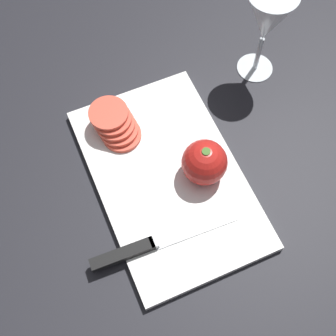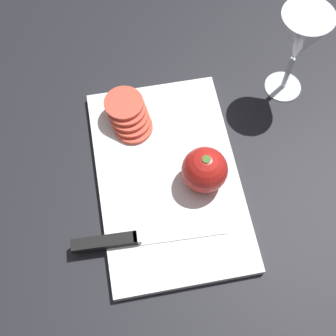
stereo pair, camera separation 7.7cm
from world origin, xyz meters
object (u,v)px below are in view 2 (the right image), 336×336
knife (122,240)px  tomato_slice_stack_near (129,115)px  wine_glass (300,40)px  whole_tomato (205,170)px

knife → tomato_slice_stack_near: tomato_slice_stack_near is taller
tomato_slice_stack_near → wine_glass: bearing=96.3°
knife → tomato_slice_stack_near: 0.22m
knife → whole_tomato: bearing=30.7°
wine_glass → knife: wine_glass is taller
wine_glass → tomato_slice_stack_near: size_ratio=1.89×
knife → tomato_slice_stack_near: (-0.22, 0.04, 0.02)m
tomato_slice_stack_near → whole_tomato: bearing=37.7°
whole_tomato → knife: whole_tomato is taller
whole_tomato → tomato_slice_stack_near: whole_tomato is taller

